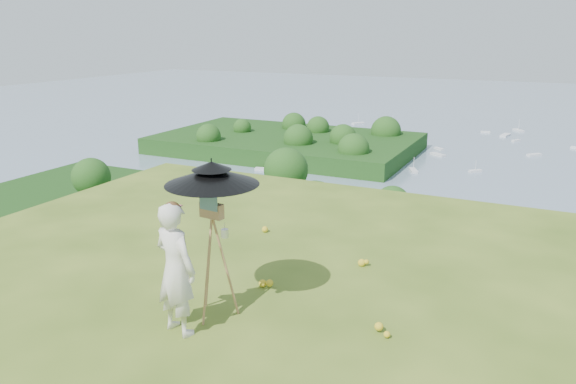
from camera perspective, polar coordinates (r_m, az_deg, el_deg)
The scene contains 12 objects.
ground at distance 7.77m, azimuth -2.61°, elevation -12.92°, with size 14.00×14.00×0.00m, color #405E1B.
shoreline_tier at distance 90.26m, azimuth 21.38°, elevation -11.22°, with size 170.00×28.00×8.00m, color #706559.
bay_water at distance 248.87m, azimuth 24.86°, elevation 5.92°, with size 700.00×700.00×0.00m, color slate.
peninsula at distance 181.96m, azimuth -0.14°, elevation 5.76°, with size 90.00×60.00×12.00m, color #14370F, non-canonical shape.
slope_trees at distance 45.18m, azimuth 19.50°, elevation -9.42°, with size 110.00×50.00×6.00m, color #224615, non-canonical shape.
harbor_town at distance 87.59m, azimuth 21.82°, elevation -7.42°, with size 110.00×22.00×5.00m, color beige, non-canonical shape.
moored_boats at distance 171.83m, azimuth 19.90°, elevation 2.58°, with size 140.00×140.00×0.70m, color silver, non-canonical shape.
wildflowers at distance 7.94m, azimuth -1.74°, elevation -11.76°, with size 10.00×10.50×0.12m, color gold, non-canonical shape.
painter at distance 7.27m, azimuth -11.35°, elevation -7.65°, with size 0.64×0.42×1.76m, color silver.
field_easel at distance 7.61m, azimuth -7.58°, elevation -6.41°, with size 0.66×0.66×1.75m, color olive, non-canonical shape.
sun_umbrella at distance 7.32m, azimuth -7.70°, elevation 0.53°, with size 1.23×1.23×0.76m, color black, non-canonical shape.
painter_cap at distance 6.98m, azimuth -11.72°, elevation -1.41°, with size 0.21×0.25×0.10m, color #D9777B, non-canonical shape.
Camera 1 is at (3.26, -5.96, 3.77)m, focal length 35.00 mm.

